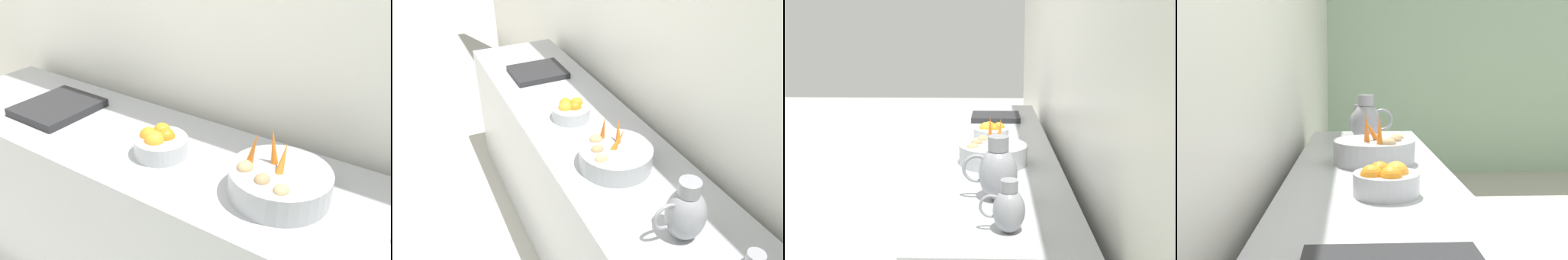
{
  "view_description": "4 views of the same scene",
  "coord_description": "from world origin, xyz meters",
  "views": [
    {
      "loc": [
        -0.39,
        1.11,
        1.78
      ],
      "look_at": [
        -1.53,
        0.32,
        1.05
      ],
      "focal_mm": 40.68,
      "sensor_mm": 36.0,
      "label": 1
    },
    {
      "loc": [
        -0.74,
        2.01,
        2.07
      ],
      "look_at": [
        -1.47,
        0.46,
        1.01
      ],
      "focal_mm": 38.94,
      "sensor_mm": 36.0,
      "label": 2
    },
    {
      "loc": [
        -1.51,
        2.88,
        1.58
      ],
      "look_at": [
        -1.45,
        0.44,
        1.03
      ],
      "focal_mm": 43.47,
      "sensor_mm": 36.0,
      "label": 3
    },
    {
      "loc": [
        -1.6,
        -1.16,
        1.3
      ],
      "look_at": [
        -1.53,
        0.5,
        1.07
      ],
      "focal_mm": 41.42,
      "sensor_mm": 36.0,
      "label": 4
    }
  ],
  "objects": [
    {
      "name": "tile_wall_left",
      "position": [
        -1.95,
        0.78,
        1.5
      ],
      "size": [
        0.1,
        7.87,
        3.0
      ],
      "primitive_type": "cube",
      "color": "white",
      "rests_on": "ground_plane"
    },
    {
      "name": "prep_counter",
      "position": [
        -1.54,
        0.28,
        0.46
      ],
      "size": [
        0.61,
        2.68,
        0.91
      ],
      "primitive_type": "cube",
      "color": "#ADAFB5",
      "rests_on": "ground_plane"
    },
    {
      "name": "vegetable_colander",
      "position": [
        -1.51,
        0.65,
        0.97
      ],
      "size": [
        0.33,
        0.33,
        0.22
      ],
      "color": "#9EA0A5",
      "rests_on": "prep_counter"
    },
    {
      "name": "orange_bowl",
      "position": [
        -1.5,
        0.17,
        0.96
      ],
      "size": [
        0.2,
        0.2,
        0.11
      ],
      "color": "#ADAFB5",
      "rests_on": "prep_counter"
    },
    {
      "name": "metal_pitcher_tall",
      "position": [
        -1.53,
        1.14,
        1.03
      ],
      "size": [
        0.21,
        0.15,
        0.25
      ],
      "color": "gray",
      "rests_on": "prep_counter"
    },
    {
      "name": "metal_pitcher_short",
      "position": [
        -1.56,
        1.44,
        1.0
      ],
      "size": [
        0.15,
        0.11,
        0.18
      ],
      "color": "gray",
      "rests_on": "prep_counter"
    },
    {
      "name": "counter_sink_basin",
      "position": [
        -1.53,
        -0.45,
        0.93
      ],
      "size": [
        0.34,
        0.3,
        0.04
      ],
      "primitive_type": "cube",
      "color": "#232326",
      "rests_on": "prep_counter"
    }
  ]
}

